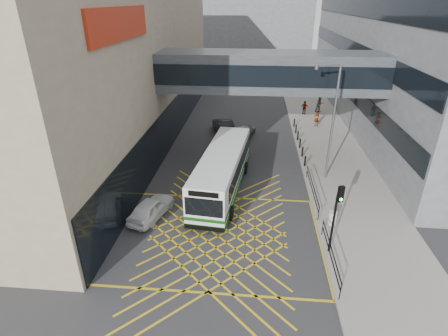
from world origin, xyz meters
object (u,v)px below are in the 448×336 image
(car_silver, at_px, (244,131))
(litter_bin, at_px, (332,218))
(pedestrian_a, at_px, (317,118))
(street_lamp, at_px, (331,117))
(car_dark, at_px, (224,126))
(car_white, at_px, (151,208))
(traffic_light, at_px, (337,210))
(pedestrian_c, at_px, (305,108))
(pedestrian_b, at_px, (320,104))
(bus, at_px, (223,170))

(car_silver, bearing_deg, litter_bin, 122.62)
(pedestrian_a, bearing_deg, street_lamp, 54.86)
(car_dark, bearing_deg, street_lamp, 114.94)
(car_white, bearing_deg, car_dark, -85.29)
(traffic_light, height_order, street_lamp, street_lamp)
(car_white, distance_m, pedestrian_a, 22.88)
(street_lamp, distance_m, pedestrian_a, 13.09)
(traffic_light, xyz_separation_m, street_lamp, (1.08, 9.09, 2.16))
(car_silver, height_order, pedestrian_c, pedestrian_c)
(pedestrian_b, bearing_deg, bus, -132.85)
(bus, height_order, pedestrian_b, bus)
(bus, xyz_separation_m, traffic_light, (6.59, -6.65, 1.26))
(litter_bin, bearing_deg, pedestrian_b, 83.21)
(car_dark, distance_m, pedestrian_a, 10.30)
(car_silver, bearing_deg, pedestrian_b, -123.66)
(pedestrian_c, bearing_deg, car_silver, 68.57)
(car_silver, relative_size, street_lamp, 0.50)
(traffic_light, distance_m, litter_bin, 3.62)
(bus, bearing_deg, traffic_light, -39.28)
(pedestrian_b, relative_size, pedestrian_c, 1.21)
(car_dark, distance_m, pedestrian_b, 13.76)
(car_white, relative_size, litter_bin, 4.78)
(car_dark, bearing_deg, pedestrian_b, -160.73)
(litter_bin, relative_size, pedestrian_a, 0.51)
(pedestrian_a, bearing_deg, car_silver, -4.20)
(car_dark, xyz_separation_m, pedestrian_a, (9.94, 2.70, 0.26))
(car_dark, relative_size, pedestrian_a, 2.81)
(car_white, height_order, pedestrian_b, pedestrian_b)
(bus, relative_size, street_lamp, 1.30)
(bus, distance_m, pedestrian_c, 20.76)
(street_lamp, xyz_separation_m, pedestrian_c, (0.44, 16.66, -4.10))
(street_lamp, bearing_deg, bus, -175.29)
(car_dark, distance_m, pedestrian_c, 11.50)
(bus, bearing_deg, car_white, -131.67)
(pedestrian_b, bearing_deg, street_lamp, -114.08)
(car_dark, bearing_deg, car_silver, 139.20)
(car_silver, bearing_deg, traffic_light, 117.80)
(pedestrian_a, height_order, pedestrian_b, pedestrian_b)
(car_white, xyz_separation_m, car_silver, (5.39, 15.05, -0.01))
(car_dark, relative_size, litter_bin, 5.55)
(bus, bearing_deg, car_silver, 90.15)
(car_silver, relative_size, pedestrian_c, 2.65)
(car_white, relative_size, car_dark, 0.86)
(pedestrian_c, bearing_deg, bus, 86.88)
(pedestrian_a, bearing_deg, car_dark, -14.22)
(car_silver, bearing_deg, pedestrian_c, -120.54)
(pedestrian_b, bearing_deg, litter_bin, -113.24)
(car_dark, height_order, traffic_light, traffic_light)
(traffic_light, bearing_deg, pedestrian_c, 67.33)
(traffic_light, bearing_deg, litter_bin, 58.58)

